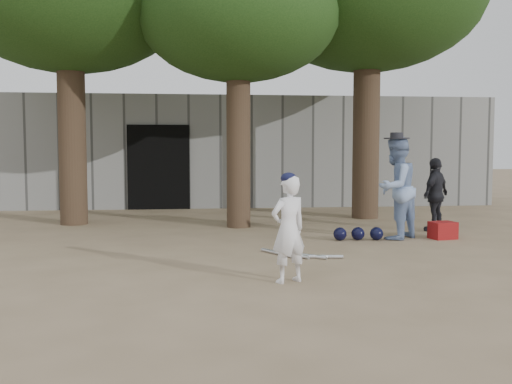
{
  "coord_description": "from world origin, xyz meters",
  "views": [
    {
      "loc": [
        -0.31,
        -7.22,
        1.58
      ],
      "look_at": [
        0.6,
        1.0,
        0.95
      ],
      "focal_mm": 40.0,
      "sensor_mm": 36.0,
      "label": 1
    }
  ],
  "objects": [
    {
      "name": "boy_player",
      "position": [
        0.8,
        -0.65,
        0.63
      ],
      "size": [
        0.55,
        0.47,
        1.27
      ],
      "primitive_type": "imported",
      "rotation": [
        0.0,
        0.0,
        3.57
      ],
      "color": "white",
      "rests_on": "ground"
    },
    {
      "name": "ground",
      "position": [
        0.0,
        0.0,
        0.0
      ],
      "size": [
        70.0,
        70.0,
        0.0
      ],
      "primitive_type": "plane",
      "color": "#937C5E",
      "rests_on": "ground"
    },
    {
      "name": "red_bag",
      "position": [
        4.05,
        2.28,
        0.15
      ],
      "size": [
        0.47,
        0.4,
        0.3
      ],
      "primitive_type": "cube",
      "rotation": [
        0.0,
        0.0,
        0.2
      ],
      "color": "maroon",
      "rests_on": "ground"
    },
    {
      "name": "bat_pile",
      "position": [
        1.2,
        0.92,
        0.03
      ],
      "size": [
        1.11,
        0.81,
        0.06
      ],
      "color": "silver",
      "rests_on": "ground"
    },
    {
      "name": "helmet_row",
      "position": [
        2.52,
        2.27,
        0.11
      ],
      "size": [
        0.87,
        0.26,
        0.23
      ],
      "color": "black",
      "rests_on": "ground"
    },
    {
      "name": "spectator_dark",
      "position": [
        4.3,
        3.19,
        0.7
      ],
      "size": [
        0.85,
        0.79,
        1.41
      ],
      "primitive_type": "imported",
      "rotation": [
        0.0,
        0.0,
        3.83
      ],
      "color": "black",
      "rests_on": "ground"
    },
    {
      "name": "tree_row",
      "position": [
        0.74,
        5.02,
        4.69
      ],
      "size": [
        11.4,
        5.8,
        6.69
      ],
      "color": "brown",
      "rests_on": "ground"
    },
    {
      "name": "back_building",
      "position": [
        -0.0,
        10.33,
        1.5
      ],
      "size": [
        16.0,
        5.24,
        3.0
      ],
      "color": "gray",
      "rests_on": "ground"
    },
    {
      "name": "spectator_blue",
      "position": [
        3.2,
        2.36,
        0.89
      ],
      "size": [
        1.1,
        1.07,
        1.79
      ],
      "primitive_type": "imported",
      "rotation": [
        0.0,
        0.0,
        3.81
      ],
      "color": "#829CC9",
      "rests_on": "ground"
    }
  ]
}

